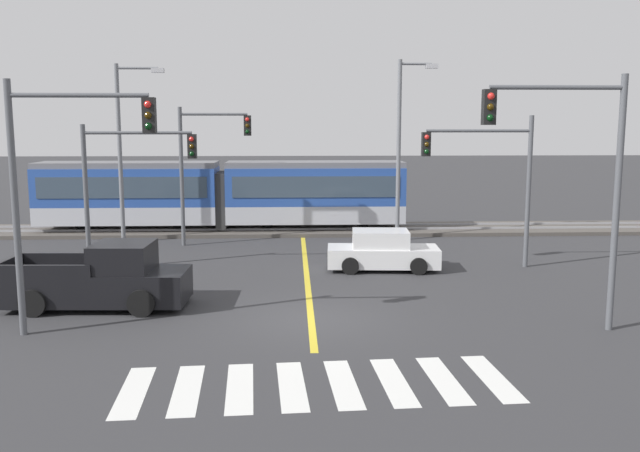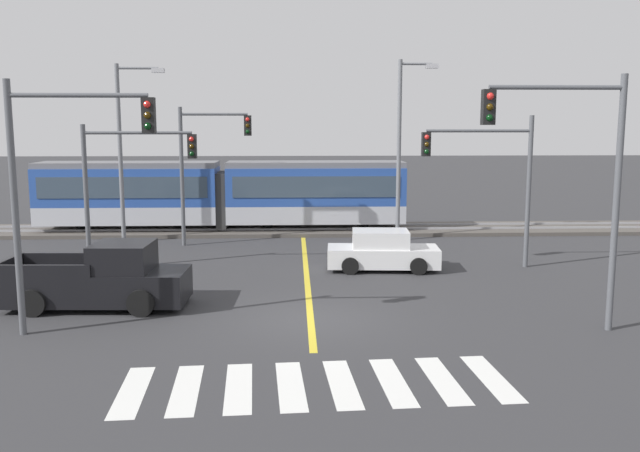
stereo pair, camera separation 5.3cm
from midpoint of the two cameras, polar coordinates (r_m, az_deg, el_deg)
The scene contains 23 objects.
ground_plane at distance 19.48m, azimuth -0.72°, elevation -7.84°, with size 200.00×200.00×0.00m, color #333335.
track_bed at distance 35.04m, azimuth -1.43°, elevation -0.31°, with size 120.00×4.00×0.18m, color #4C4742.
rail_near at distance 34.31m, azimuth -1.41°, elevation -0.26°, with size 120.00×0.08×0.10m, color #939399.
rail_far at distance 35.73m, azimuth -1.45°, elevation 0.09°, with size 120.00×0.08×0.10m, color #939399.
light_rail_tram at distance 34.96m, azimuth -8.15°, elevation 2.83°, with size 18.50×2.64×3.43m.
crosswalk_stripe_0 at distance 14.99m, azimuth -15.42°, elevation -13.27°, with size 0.56×2.80×0.01m, color silver.
crosswalk_stripe_1 at distance 14.84m, azimuth -11.12°, elevation -13.34°, with size 0.56×2.80×0.01m, color silver.
crosswalk_stripe_2 at distance 14.78m, azimuth -6.76°, elevation -13.34°, with size 0.56×2.80×0.01m, color silver.
crosswalk_stripe_3 at distance 14.79m, azimuth -2.38°, elevation -13.26°, with size 0.56×2.80×0.01m, color silver.
crosswalk_stripe_4 at distance 14.89m, azimuth 1.97°, elevation -13.11°, with size 0.56×2.80×0.01m, color silver.
crosswalk_stripe_5 at distance 15.06m, azimuth 6.23°, elevation -12.89°, with size 0.56×2.80×0.01m, color silver.
crosswalk_stripe_6 at distance 15.32m, azimuth 10.36°, elevation -12.61°, with size 0.56×2.80×0.01m, color silver.
crosswalk_stripe_7 at distance 15.64m, azimuth 14.32°, elevation -12.28°, with size 0.56×2.80×0.01m, color silver.
lane_centre_line at distance 24.81m, azimuth -1.07°, elevation -4.23°, with size 0.20×16.85×0.01m, color gold.
sedan_crossing at distance 25.85m, azimuth 5.34°, elevation -2.16°, with size 4.30×2.12×1.52m.
pickup_truck at distance 21.50m, azimuth -17.87°, elevation -4.36°, with size 5.47×2.39×1.98m.
traffic_light_near_right at distance 18.86m, azimuth 20.75°, elevation 4.93°, with size 3.75×0.38×6.78m.
traffic_light_far_left at distance 31.03m, azimuth -9.64°, elevation 5.94°, with size 3.25×0.38×6.26m.
traffic_light_near_left at distance 18.57m, azimuth -21.02°, elevation 4.50°, with size 3.75×0.38×6.63m.
traffic_light_mid_right at distance 26.62m, azimuth 14.30°, elevation 4.71°, with size 4.25×0.38×5.83m.
traffic_light_mid_left at distance 26.35m, azimuth -15.96°, elevation 4.41°, with size 4.25×0.38×5.50m.
street_lamp_west at distance 32.62m, azimuth -16.10°, elevation 6.81°, with size 2.24×0.28×8.21m.
street_lamp_centre at distance 32.08m, azimuth 7.00°, elevation 7.18°, with size 1.86×0.28×8.44m.
Camera 2 is at (-0.47, -18.68, 5.51)m, focal length 38.00 mm.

